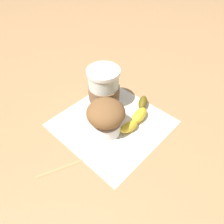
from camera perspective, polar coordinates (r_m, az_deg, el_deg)
ground_plane at (r=0.60m, az=0.00°, el=-2.99°), size 3.00×3.00×0.00m
paper_napkin at (r=0.60m, az=0.00°, el=-2.94°), size 0.32×0.32×0.00m
coffee_cup at (r=0.62m, az=-2.13°, el=6.06°), size 0.09×0.09×0.12m
muffin at (r=0.54m, az=-1.72°, el=-1.13°), size 0.10×0.10×0.09m
banana at (r=0.60m, az=6.69°, el=-0.70°), size 0.05×0.16×0.03m
wooden_stirrer at (r=0.53m, az=-13.43°, el=-14.13°), size 0.07×0.10×0.00m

